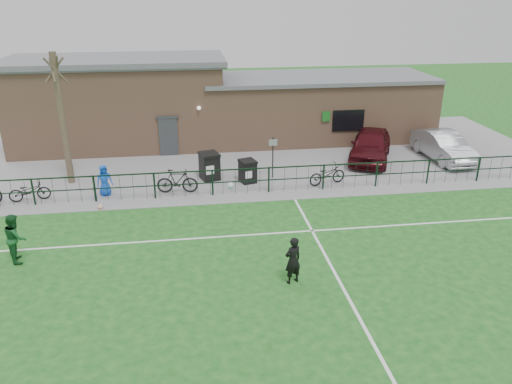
{
  "coord_description": "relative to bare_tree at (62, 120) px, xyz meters",
  "views": [
    {
      "loc": [
        -2.47,
        -12.4,
        8.54
      ],
      "look_at": [
        0.0,
        5.0,
        1.3
      ],
      "focal_mm": 35.0,
      "sensor_mm": 36.0,
      "label": 1
    }
  ],
  "objects": [
    {
      "name": "perimeter_fence",
      "position": [
        8.0,
        -2.5,
        -2.4
      ],
      "size": [
        28.0,
        0.1,
        1.2
      ],
      "primitive_type": "cube",
      "color": "black",
      "rests_on": "ground"
    },
    {
      "name": "car_maroon",
      "position": [
        15.05,
        1.2,
        -2.16
      ],
      "size": [
        3.77,
        5.19,
        1.64
      ],
      "primitive_type": "imported",
      "rotation": [
        0.0,
        0.0,
        -0.43
      ],
      "color": "#400B12",
      "rests_on": "paving_strip"
    },
    {
      "name": "bare_tree",
      "position": [
        0.0,
        0.0,
        0.0
      ],
      "size": [
        0.3,
        0.3,
        6.0
      ],
      "primitive_type": "cylinder",
      "color": "#4B3C2D",
      "rests_on": "ground"
    },
    {
      "name": "ground",
      "position": [
        8.0,
        -10.5,
        -3.0
      ],
      "size": [
        90.0,
        90.0,
        0.0
      ],
      "primitive_type": "plane",
      "color": "#185219",
      "rests_on": "ground"
    },
    {
      "name": "goalkeeper_kick",
      "position": [
        8.47,
        -9.78,
        -2.17
      ],
      "size": [
        2.1,
        2.93,
        2.45
      ],
      "color": "black",
      "rests_on": "ground"
    },
    {
      "name": "ball_ground",
      "position": [
        1.79,
        -3.34,
        -2.88
      ],
      "size": [
        0.24,
        0.24,
        0.24
      ],
      "primitive_type": "sphere",
      "color": "white",
      "rests_on": "ground"
    },
    {
      "name": "wheelie_bin_left",
      "position": [
        6.48,
        -0.46,
        -2.38
      ],
      "size": [
        1.02,
        1.09,
        1.21
      ],
      "primitive_type": "cube",
      "rotation": [
        0.0,
        0.0,
        0.28
      ],
      "color": "black",
      "rests_on": "paving_strip"
    },
    {
      "name": "spectator_child",
      "position": [
        1.82,
        -1.83,
        -2.28
      ],
      "size": [
        0.79,
        0.66,
        1.39
      ],
      "primitive_type": "imported",
      "rotation": [
        0.0,
        0.0,
        0.36
      ],
      "color": "blue",
      "rests_on": "paving_strip"
    },
    {
      "name": "wheelie_bin_right",
      "position": [
        8.23,
        -1.12,
        -2.48
      ],
      "size": [
        0.84,
        0.9,
        1.0
      ],
      "primitive_type": "cube",
      "rotation": [
        0.0,
        0.0,
        0.29
      ],
      "color": "black",
      "rests_on": "paving_strip"
    },
    {
      "name": "paving_strip",
      "position": [
        8.0,
        3.0,
        -2.99
      ],
      "size": [
        34.0,
        13.0,
        0.02
      ],
      "primitive_type": "cube",
      "color": "gray",
      "rests_on": "ground"
    },
    {
      "name": "pitch_line_touch",
      "position": [
        8.0,
        -2.7,
        -3.0
      ],
      "size": [
        28.0,
        0.1,
        0.01
      ],
      "primitive_type": "cube",
      "color": "white",
      "rests_on": "ground"
    },
    {
      "name": "bicycle_d",
      "position": [
        4.96,
        -1.99,
        -2.43
      ],
      "size": [
        1.87,
        0.71,
        1.1
      ],
      "primitive_type": "imported",
      "rotation": [
        0.0,
        0.0,
        1.46
      ],
      "color": "black",
      "rests_on": "paving_strip"
    },
    {
      "name": "clubhouse",
      "position": [
        7.12,
        6.0,
        -0.78
      ],
      "size": [
        24.25,
        5.4,
        4.96
      ],
      "color": "#A87B5E",
      "rests_on": "ground"
    },
    {
      "name": "pitch_line_perp",
      "position": [
        10.0,
        -10.5,
        -3.0
      ],
      "size": [
        0.1,
        16.0,
        0.01
      ],
      "primitive_type": "cube",
      "color": "white",
      "rests_on": "ground"
    },
    {
      "name": "car_silver",
      "position": [
        18.88,
        0.73,
        -2.24
      ],
      "size": [
        1.81,
        4.58,
        1.48
      ],
      "primitive_type": "imported",
      "rotation": [
        0.0,
        0.0,
        0.06
      ],
      "color": "#94969B",
      "rests_on": "paving_strip"
    },
    {
      "name": "pitch_line_mid",
      "position": [
        8.0,
        -6.5,
        -3.0
      ],
      "size": [
        28.0,
        0.1,
        0.01
      ],
      "primitive_type": "cube",
      "color": "white",
      "rests_on": "ground"
    },
    {
      "name": "outfield_player",
      "position": [
        -0.31,
        -7.22,
        -2.16
      ],
      "size": [
        0.85,
        0.97,
        1.68
      ],
      "primitive_type": "imported",
      "rotation": [
        0.0,
        0.0,
        1.87
      ],
      "color": "#175325",
      "rests_on": "ground"
    },
    {
      "name": "sign_post",
      "position": [
        9.49,
        -0.7,
        -1.98
      ],
      "size": [
        0.06,
        0.06,
        2.0
      ],
      "primitive_type": "cylinder",
      "rotation": [
        0.0,
        0.0,
        -0.03
      ],
      "color": "black",
      "rests_on": "paving_strip"
    },
    {
      "name": "bicycle_e",
      "position": [
        11.84,
        -1.92,
        -2.49
      ],
      "size": [
        1.95,
        1.12,
        0.97
      ],
      "primitive_type": "imported",
      "rotation": [
        0.0,
        0.0,
        1.84
      ],
      "color": "black",
      "rests_on": "paving_strip"
    },
    {
      "name": "bicycle_c",
      "position": [
        -1.3,
        -2.01,
        -2.54
      ],
      "size": [
        1.76,
        0.87,
        0.88
      ],
      "primitive_type": "imported",
      "rotation": [
        0.0,
        0.0,
        1.74
      ],
      "color": "black",
      "rests_on": "paving_strip"
    }
  ]
}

